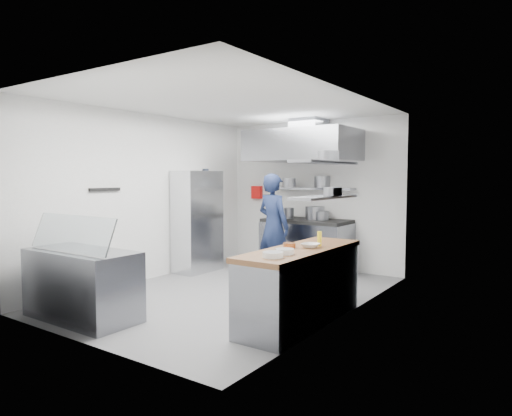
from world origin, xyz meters
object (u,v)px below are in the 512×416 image
Objects in this scene: gas_range at (306,247)px; display_case at (82,285)px; chef at (273,226)px; wire_rack at (197,221)px.

gas_range reaches higher than display_case.
wire_rack reaches higher than chef.
display_case is at bearing -75.89° from wire_rack.
gas_range is 4.20m from display_case.
wire_rack is at bearing 25.25° from chef.
gas_range is 1.07× the size of display_case.
display_case is at bearing -102.32° from gas_range.
gas_range is 2.07m from wire_rack.
wire_rack is (-1.44, -0.33, 0.03)m from chef.
gas_range is at bearing -90.14° from chef.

